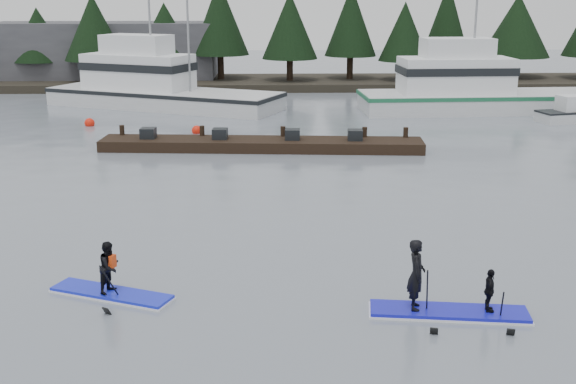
{
  "coord_description": "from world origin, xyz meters",
  "views": [
    {
      "loc": [
        -0.61,
        -16.5,
        7.34
      ],
      "look_at": [
        0.0,
        6.0,
        1.1
      ],
      "focal_mm": 45.0,
      "sensor_mm": 36.0,
      "label": 1
    }
  ],
  "objects_px": {
    "paddleboard_solo": "(110,277)",
    "floating_dock": "(261,144)",
    "paddleboard_duo": "(441,292)",
    "fishing_boat_medium": "(475,101)",
    "fishing_boat_large": "(157,97)"
  },
  "relations": [
    {
      "from": "paddleboard_solo",
      "to": "paddleboard_duo",
      "type": "distance_m",
      "value": 8.1
    },
    {
      "from": "paddleboard_solo",
      "to": "paddleboard_duo",
      "type": "bearing_deg",
      "value": 13.75
    },
    {
      "from": "fishing_boat_medium",
      "to": "floating_dock",
      "type": "height_order",
      "value": "fishing_boat_medium"
    },
    {
      "from": "paddleboard_duo",
      "to": "fishing_boat_medium",
      "type": "bearing_deg",
      "value": 80.28
    },
    {
      "from": "fishing_boat_large",
      "to": "fishing_boat_medium",
      "type": "height_order",
      "value": "fishing_boat_large"
    },
    {
      "from": "paddleboard_solo",
      "to": "paddleboard_duo",
      "type": "relative_size",
      "value": 0.86
    },
    {
      "from": "fishing_boat_medium",
      "to": "paddleboard_solo",
      "type": "bearing_deg",
      "value": -123.67
    },
    {
      "from": "fishing_boat_large",
      "to": "paddleboard_duo",
      "type": "relative_size",
      "value": 4.29
    },
    {
      "from": "fishing_boat_medium",
      "to": "paddleboard_duo",
      "type": "height_order",
      "value": "fishing_boat_medium"
    },
    {
      "from": "paddleboard_solo",
      "to": "floating_dock",
      "type": "bearing_deg",
      "value": 101.17
    },
    {
      "from": "fishing_boat_medium",
      "to": "paddleboard_solo",
      "type": "distance_m",
      "value": 33.43
    },
    {
      "from": "fishing_boat_large",
      "to": "paddleboard_duo",
      "type": "height_order",
      "value": "fishing_boat_large"
    },
    {
      "from": "fishing_boat_large",
      "to": "paddleboard_solo",
      "type": "bearing_deg",
      "value": -59.38
    },
    {
      "from": "fishing_boat_medium",
      "to": "paddleboard_duo",
      "type": "bearing_deg",
      "value": -109.78
    },
    {
      "from": "floating_dock",
      "to": "paddleboard_duo",
      "type": "xyz_separation_m",
      "value": [
        4.38,
        -18.63,
        0.3
      ]
    }
  ]
}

